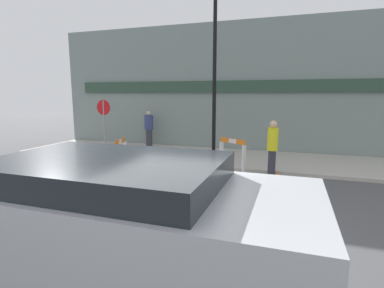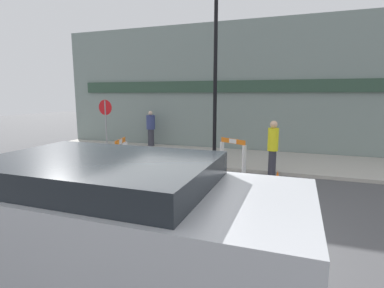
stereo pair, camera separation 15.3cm
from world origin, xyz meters
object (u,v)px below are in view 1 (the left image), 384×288
Objects in this scene: parked_car_1 at (111,225)px; stop_sign at (104,118)px; streetlamp_post at (215,43)px; person_pedestrian at (149,128)px; person_worker at (272,146)px.

stop_sign is at bearing 125.09° from parked_car_1.
parked_car_1 is (0.69, -7.36, -3.17)m from streetlamp_post.
person_pedestrian is 10.53m from parked_car_1.
stop_sign is 6.61m from person_worker.
streetlamp_post is at bearing 95.36° from parked_car_1.
person_worker is at bearing 77.84° from parked_car_1.
stop_sign is at bearing 49.27° from person_pedestrian.
stop_sign is 8.96m from parked_car_1.
person_pedestrian is at bearing -107.77° from stop_sign.
person_pedestrian is 0.36× the size of parked_car_1.
person_worker is at bearing 173.55° from stop_sign.
person_worker is 0.38× the size of parked_car_1.
stop_sign reaches higher than person_worker.
stop_sign is at bearing -179.48° from streetlamp_post.
person_pedestrian is (-3.65, 2.23, -3.21)m from streetlamp_post.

